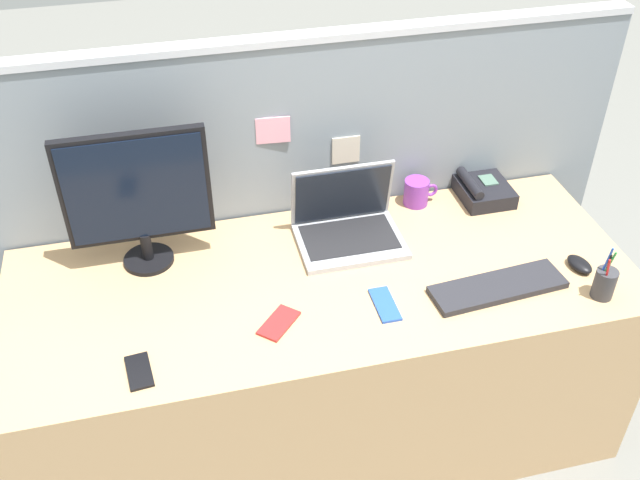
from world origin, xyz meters
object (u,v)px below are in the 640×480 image
at_px(keyboard_main, 498,287).
at_px(pen_cup, 604,283).
at_px(cell_phone_red_case, 279,323).
at_px(desk_phone, 483,191).
at_px(computer_mouse_right_hand, 579,264).
at_px(cell_phone_blue_case, 385,304).
at_px(laptop, 347,222).
at_px(desktop_monitor, 137,194).
at_px(coffee_mug, 417,192).
at_px(cell_phone_black_slab, 139,371).

bearing_deg(keyboard_main, pen_cup, -23.74).
height_order(pen_cup, cell_phone_red_case, pen_cup).
relative_size(desk_phone, computer_mouse_right_hand, 1.98).
bearing_deg(cell_phone_red_case, cell_phone_blue_case, 43.29).
relative_size(laptop, cell_phone_red_case, 2.51).
bearing_deg(desk_phone, laptop, -169.33).
bearing_deg(laptop, computer_mouse_right_hand, -26.68).
bearing_deg(pen_cup, cell_phone_blue_case, 170.09).
bearing_deg(pen_cup, computer_mouse_right_hand, 88.97).
bearing_deg(computer_mouse_right_hand, desktop_monitor, 153.70).
xyz_separation_m(desktop_monitor, pen_cup, (1.37, -0.52, -0.21)).
distance_m(desktop_monitor, pen_cup, 1.48).
xyz_separation_m(computer_mouse_right_hand, cell_phone_blue_case, (-0.67, -0.02, -0.01)).
relative_size(desktop_monitor, keyboard_main, 1.09).
bearing_deg(computer_mouse_right_hand, cell_phone_red_case, 170.58).
bearing_deg(cell_phone_red_case, coffee_mug, 82.27).
bearing_deg(cell_phone_black_slab, pen_cup, -6.78).
distance_m(laptop, cell_phone_black_slab, 0.87).
distance_m(computer_mouse_right_hand, cell_phone_black_slab, 1.43).
height_order(computer_mouse_right_hand, coffee_mug, coffee_mug).
distance_m(desk_phone, keyboard_main, 0.52).
distance_m(laptop, pen_cup, 0.85).
relative_size(desk_phone, coffee_mug, 1.54).
xyz_separation_m(desktop_monitor, cell_phone_red_case, (0.36, -0.40, -0.26)).
height_order(computer_mouse_right_hand, cell_phone_blue_case, computer_mouse_right_hand).
bearing_deg(keyboard_main, cell_phone_black_slab, 179.46).
xyz_separation_m(keyboard_main, computer_mouse_right_hand, (0.30, 0.04, 0.01)).
relative_size(cell_phone_black_slab, coffee_mug, 1.03).
distance_m(pen_cup, cell_phone_blue_case, 0.68).
bearing_deg(desktop_monitor, coffee_mug, 5.99).
height_order(pen_cup, cell_phone_blue_case, pen_cup).
bearing_deg(computer_mouse_right_hand, pen_cup, -101.87).
distance_m(keyboard_main, cell_phone_red_case, 0.70).
bearing_deg(computer_mouse_right_hand, keyboard_main, 175.95).
bearing_deg(laptop, keyboard_main, -44.65).
bearing_deg(laptop, desktop_monitor, 177.50).
bearing_deg(cell_phone_blue_case, pen_cup, -9.68).
height_order(laptop, cell_phone_blue_case, laptop).
relative_size(laptop, desk_phone, 1.79).
distance_m(computer_mouse_right_hand, pen_cup, 0.14).
relative_size(desktop_monitor, pen_cup, 2.57).
xyz_separation_m(desktop_monitor, cell_phone_black_slab, (-0.05, -0.50, -0.26)).
distance_m(cell_phone_black_slab, coffee_mug, 1.19).
relative_size(keyboard_main, cell_phone_blue_case, 2.83).
bearing_deg(keyboard_main, coffee_mug, 94.77).
height_order(desktop_monitor, computer_mouse_right_hand, desktop_monitor).
xyz_separation_m(cell_phone_black_slab, cell_phone_blue_case, (0.75, 0.10, 0.00)).
height_order(desktop_monitor, desk_phone, desktop_monitor).
bearing_deg(cell_phone_black_slab, laptop, 26.84).
distance_m(desktop_monitor, cell_phone_red_case, 0.60).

